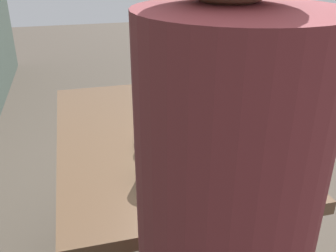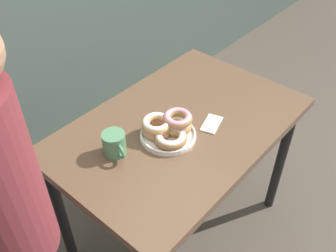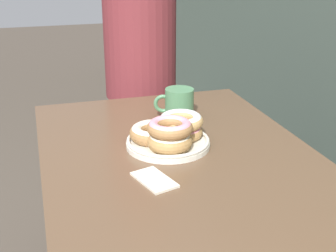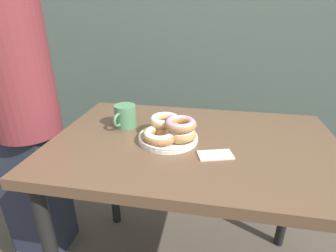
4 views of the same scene
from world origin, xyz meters
TOP-DOWN VIEW (x-y plane):
  - ground_plane at (0.00, 0.00)m, footprint 14.00×14.00m
  - dining_table at (0.00, 0.13)m, footprint 1.10×0.72m
  - donut_plate at (-0.09, 0.12)m, footprint 0.24×0.25m
  - coffee_mug at (-0.30, 0.21)m, footprint 0.09×0.13m
  - person_figure at (-0.79, 0.20)m, footprint 0.35×0.29m
  - napkin at (0.08, 0.03)m, footprint 0.13×0.10m

SIDE VIEW (x-z plane):
  - ground_plane at x=0.00m, z-range 0.00..0.00m
  - dining_table at x=0.00m, z-range 0.29..1.07m
  - person_figure at x=-0.79m, z-range 0.02..1.52m
  - napkin at x=0.08m, z-range 0.77..0.78m
  - donut_plate at x=-0.09m, z-range 0.77..0.86m
  - coffee_mug at x=-0.30m, z-range 0.78..0.87m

